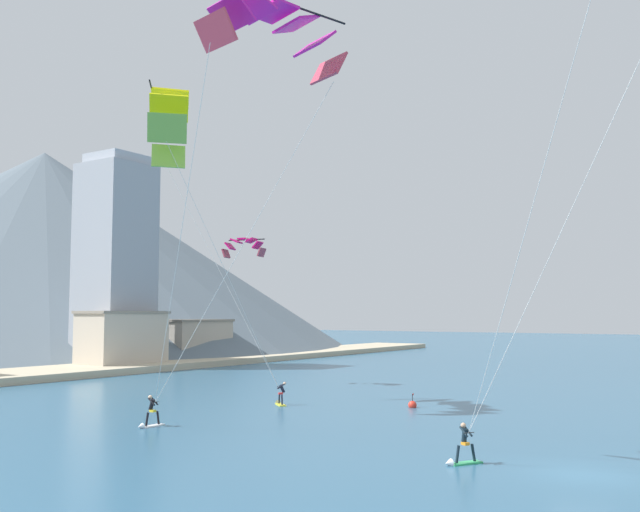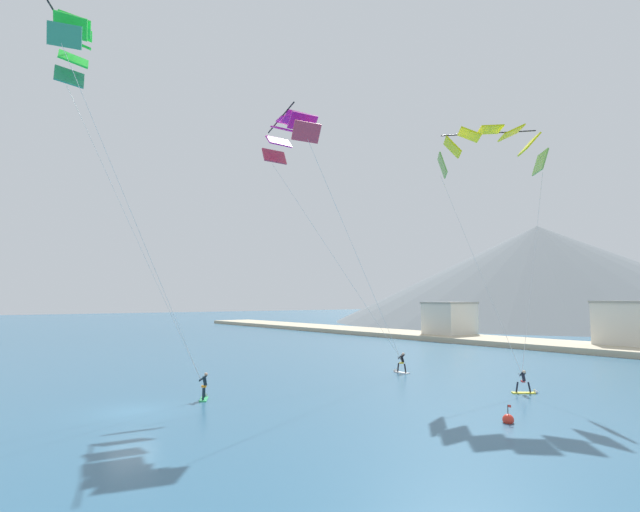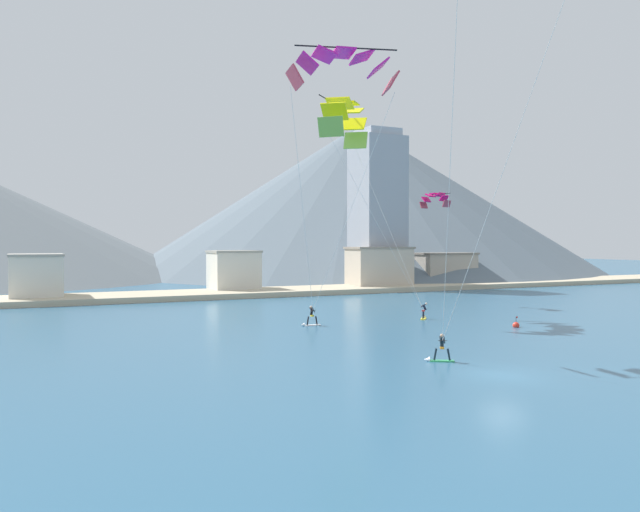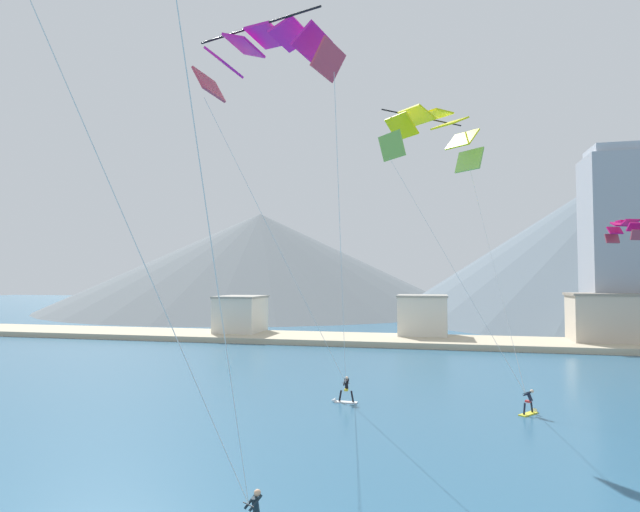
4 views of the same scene
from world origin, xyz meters
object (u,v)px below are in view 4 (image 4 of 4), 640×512
Objects in this scene: kitesurfer_near_trail at (531,407)px; parafoil_kite_distant_high_outer at (625,228)px; parafoil_kite_near_trail at (433,133)px; parafoil_kite_near_lead at (266,54)px; kitesurfer_near_lead at (343,394)px.

parafoil_kite_distant_high_outer is at bearing 49.90° from kitesurfer_near_trail.
kitesurfer_near_trail is at bearing -43.37° from parafoil_kite_near_trail.
parafoil_kite_near_lead reaches higher than kitesurfer_near_trail.
parafoil_kite_near_trail is at bearing 136.63° from kitesurfer_near_trail.
parafoil_kite_near_trail reaches higher than parafoil_kite_distant_high_outer.
kitesurfer_near_lead is at bearing -153.00° from parafoil_kite_distant_high_outer.
kitesurfer_near_lead is 19.99m from parafoil_kite_near_trail.
kitesurfer_near_trail is 0.08× the size of parafoil_kite_near_trail.
parafoil_kite_distant_high_outer is (14.54, 5.49, -6.89)m from parafoil_kite_near_trail.
parafoil_kite_near_lead is at bearing -101.53° from kitesurfer_near_lead.
parafoil_kite_near_lead is at bearing -137.94° from parafoil_kite_distant_high_outer.
kitesurfer_near_trail is at bearing 35.43° from parafoil_kite_near_lead.
parafoil_kite_distant_high_outer is (22.50, 20.31, -7.03)m from parafoil_kite_near_lead.
parafoil_kite_near_lead is 0.98× the size of parafoil_kite_near_trail.
parafoil_kite_near_lead is at bearing -118.25° from parafoil_kite_near_trail.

